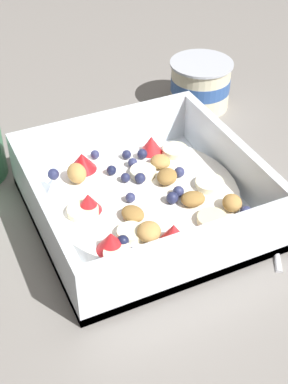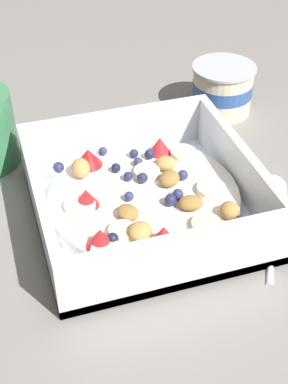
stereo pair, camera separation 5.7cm
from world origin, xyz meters
The scene contains 4 objects.
ground_plane centered at (0.00, 0.00, 0.00)m, with size 2.40×2.40×0.00m, color gray.
fruit_bowl centered at (0.02, 0.02, 0.02)m, with size 0.22×0.22×0.07m.
spoon centered at (0.16, -0.01, 0.00)m, with size 0.10×0.16×0.01m.
yogurt_cup centered at (0.18, 0.19, 0.03)m, with size 0.08×0.08×0.06m.
Camera 1 is at (-0.17, -0.38, 0.39)m, focal length 51.30 mm.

